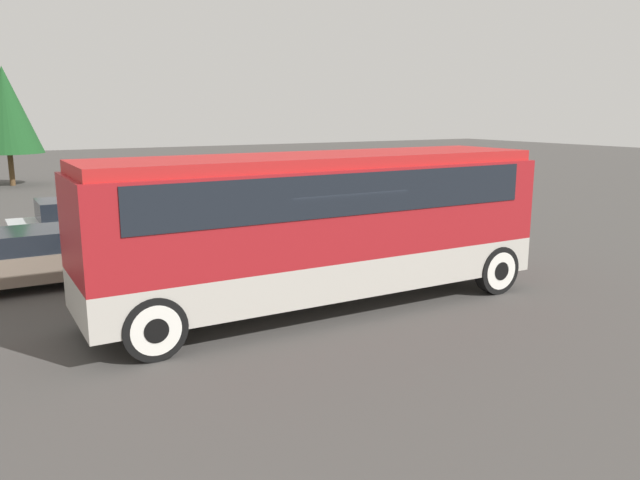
{
  "coord_description": "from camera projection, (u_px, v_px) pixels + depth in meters",
  "views": [
    {
      "loc": [
        -6.18,
        -10.74,
        3.98
      ],
      "look_at": [
        0.0,
        0.0,
        1.42
      ],
      "focal_mm": 35.0,
      "sensor_mm": 36.0,
      "label": 1
    }
  ],
  "objects": [
    {
      "name": "tree_center",
      "position": [
        6.0,
        110.0,
        33.31
      ],
      "size": [
        3.57,
        3.57,
        6.36
      ],
      "color": "brown",
      "rests_on": "ground_plane"
    },
    {
      "name": "parked_car_mid",
      "position": [
        57.0,
        255.0,
        14.63
      ],
      "size": [
        4.63,
        1.92,
        1.32
      ],
      "color": "#7A6B5B",
      "rests_on": "ground_plane"
    },
    {
      "name": "parked_car_near",
      "position": [
        81.0,
        224.0,
        18.47
      ],
      "size": [
        4.01,
        1.94,
        1.46
      ],
      "color": "#BCBCC1",
      "rests_on": "ground_plane"
    },
    {
      "name": "ground_plane",
      "position": [
        320.0,
        307.0,
        12.94
      ],
      "size": [
        120.0,
        120.0,
        0.0
      ],
      "primitive_type": "plane",
      "color": "#423F3D"
    },
    {
      "name": "tour_bus",
      "position": [
        324.0,
        216.0,
        12.61
      ],
      "size": [
        9.53,
        2.5,
        3.15
      ],
      "color": "#B7B2A8",
      "rests_on": "ground_plane"
    }
  ]
}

